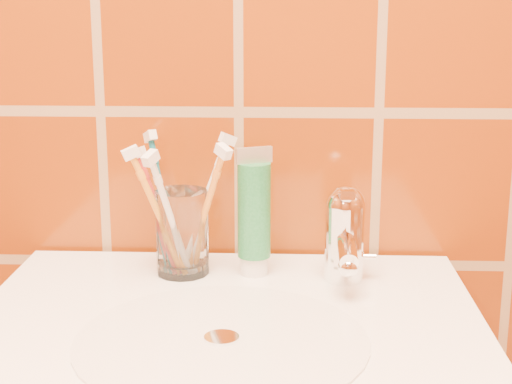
{
  "coord_description": "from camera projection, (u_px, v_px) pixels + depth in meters",
  "views": [
    {
      "loc": [
        0.07,
        0.18,
        1.19
      ],
      "look_at": [
        0.03,
        1.08,
        0.96
      ],
      "focal_mm": 55.0,
      "sensor_mm": 36.0,
      "label": 1
    }
  ],
  "objects": [
    {
      "name": "glass_tumbler",
      "position": [
        182.0,
        232.0,
        0.98
      ],
      "size": [
        0.07,
        0.07,
        0.11
      ],
      "primitive_type": "cylinder",
      "rotation": [
        0.0,
        0.0,
        -0.06
      ],
      "color": "white",
      "rests_on": "pedestal_sink"
    },
    {
      "name": "toothbrush_0",
      "position": [
        204.0,
        203.0,
        0.99
      ],
      "size": [
        0.15,
        0.13,
        0.19
      ],
      "primitive_type": null,
      "rotation": [
        0.4,
        0.0,
        2.08
      ],
      "color": "silver",
      "rests_on": "glass_tumbler"
    },
    {
      "name": "toothbrush_5",
      "position": [
        158.0,
        214.0,
        0.95
      ],
      "size": [
        0.13,
        0.11,
        0.18
      ],
      "primitive_type": null,
      "rotation": [
        0.38,
        0.0,
        -1.22
      ],
      "color": "orange",
      "rests_on": "glass_tumbler"
    },
    {
      "name": "faucet",
      "position": [
        345.0,
        231.0,
        0.95
      ],
      "size": [
        0.05,
        0.11,
        0.12
      ],
      "color": "white",
      "rests_on": "pedestal_sink"
    },
    {
      "name": "toothpaste_tube",
      "position": [
        254.0,
        216.0,
        0.97
      ],
      "size": [
        0.05,
        0.04,
        0.16
      ],
      "rotation": [
        0.0,
        0.0,
        0.38
      ],
      "color": "white",
      "rests_on": "pedestal_sink"
    },
    {
      "name": "toothbrush_4",
      "position": [
        163.0,
        202.0,
        0.99
      ],
      "size": [
        0.13,
        0.16,
        0.2
      ],
      "primitive_type": null,
      "rotation": [
        0.41,
        0.0,
        -2.56
      ],
      "color": "#0D5C74",
      "rests_on": "glass_tumbler"
    },
    {
      "name": "toothbrush_3",
      "position": [
        159.0,
        212.0,
        0.97
      ],
      "size": [
        0.12,
        0.1,
        0.17
      ],
      "primitive_type": null,
      "rotation": [
        0.36,
        0.0,
        -1.9
      ],
      "color": "#A42B23",
      "rests_on": "glass_tumbler"
    },
    {
      "name": "toothbrush_1",
      "position": [
        205.0,
        212.0,
        0.95
      ],
      "size": [
        0.15,
        0.15,
        0.19
      ],
      "primitive_type": null,
      "rotation": [
        0.41,
        0.0,
        0.82
      ],
      "color": "orange",
      "rests_on": "glass_tumbler"
    },
    {
      "name": "toothbrush_2",
      "position": [
        170.0,
        217.0,
        0.94
      ],
      "size": [
        0.12,
        0.15,
        0.19
      ],
      "primitive_type": null,
      "rotation": [
        0.4,
        0.0,
        -0.53
      ],
      "color": "silver",
      "rests_on": "glass_tumbler"
    }
  ]
}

